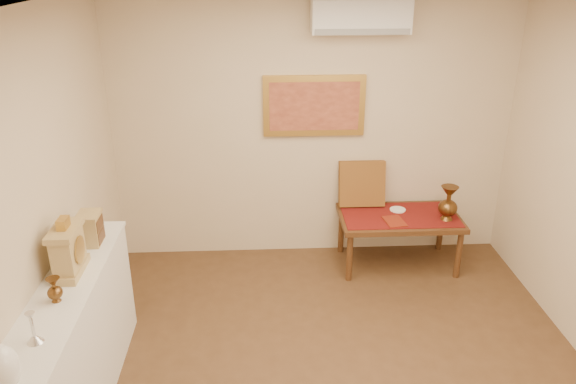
{
  "coord_description": "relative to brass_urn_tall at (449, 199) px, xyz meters",
  "views": [
    {
      "loc": [
        -0.54,
        -3.14,
        2.99
      ],
      "look_at": [
        -0.31,
        1.15,
        1.15
      ],
      "focal_mm": 35.0,
      "sensor_mm": 36.0,
      "label": 1
    }
  ],
  "objects": [
    {
      "name": "low_table",
      "position": [
        -0.44,
        0.12,
        -0.29
      ],
      "size": [
        1.2,
        0.7,
        0.55
      ],
      "color": "#523018",
      "rests_on": "floor"
    },
    {
      "name": "ac_unit",
      "position": [
        -0.89,
        0.36,
        1.68
      ],
      "size": [
        0.9,
        0.25,
        0.3
      ],
      "color": "silver",
      "rests_on": "wall_back"
    },
    {
      "name": "brass_urn_small",
      "position": [
        -3.11,
        -1.88,
        0.32
      ],
      "size": [
        0.1,
        0.1,
        0.21
      ],
      "primitive_type": null,
      "color": "brown",
      "rests_on": "display_ledge"
    },
    {
      "name": "table_cloth",
      "position": [
        -0.44,
        0.12,
        -0.22
      ],
      "size": [
        1.14,
        0.59,
        0.01
      ],
      "primitive_type": "cube",
      "color": "maroon",
      "rests_on": "low_table"
    },
    {
      "name": "ceiling",
      "position": [
        -1.29,
        -1.76,
        1.93
      ],
      "size": [
        4.5,
        4.5,
        0.0
      ],
      "primitive_type": "plane",
      "rotation": [
        3.14,
        0.0,
        0.0
      ],
      "color": "white",
      "rests_on": "ground"
    },
    {
      "name": "wall_back",
      "position": [
        -1.29,
        0.49,
        0.58
      ],
      "size": [
        4.0,
        0.02,
        2.7
      ],
      "primitive_type": "cube",
      "color": "beige",
      "rests_on": "ground"
    },
    {
      "name": "brass_urn_tall",
      "position": [
        0.0,
        0.0,
        0.0
      ],
      "size": [
        0.19,
        0.19,
        0.43
      ],
      "primitive_type": null,
      "color": "brown",
      "rests_on": "table_cloth"
    },
    {
      "name": "painting",
      "position": [
        -1.29,
        0.46,
        0.83
      ],
      "size": [
        1.0,
        0.06,
        0.6
      ],
      "color": "gold",
      "rests_on": "wall_back"
    },
    {
      "name": "wooden_chest",
      "position": [
        -3.09,
        -1.12,
        0.33
      ],
      "size": [
        0.16,
        0.21,
        0.24
      ],
      "color": "tan",
      "rests_on": "display_ledge"
    },
    {
      "name": "plate",
      "position": [
        -0.43,
        0.23,
        -0.21
      ],
      "size": [
        0.16,
        0.16,
        0.01
      ],
      "primitive_type": "cylinder",
      "color": "white",
      "rests_on": "table_cloth"
    },
    {
      "name": "menu",
      "position": [
        -0.53,
        -0.04,
        -0.21
      ],
      "size": [
        0.21,
        0.27,
        0.01
      ],
      "primitive_type": "cube",
      "rotation": [
        0.0,
        0.0,
        0.15
      ],
      "color": "maroon",
      "rests_on": "table_cloth"
    },
    {
      "name": "wall_left",
      "position": [
        -3.29,
        -1.76,
        0.58
      ],
      "size": [
        0.02,
        4.5,
        2.7
      ],
      "primitive_type": "cube",
      "color": "beige",
      "rests_on": "ground"
    },
    {
      "name": "display_ledge",
      "position": [
        -3.11,
        -1.76,
        -0.28
      ],
      "size": [
        0.37,
        2.02,
        0.98
      ],
      "color": "white",
      "rests_on": "floor"
    },
    {
      "name": "candlestick",
      "position": [
        -3.1,
        -2.28,
        0.31
      ],
      "size": [
        0.09,
        0.09,
        0.19
      ],
      "primitive_type": null,
      "color": "silver",
      "rests_on": "display_ledge"
    },
    {
      "name": "cushion",
      "position": [
        -0.79,
        0.39,
        0.02
      ],
      "size": [
        0.47,
        0.2,
        0.48
      ],
      "primitive_type": "cube",
      "rotation": [
        -0.21,
        0.0,
        0.0
      ],
      "color": "#5E2212",
      "rests_on": "table_cloth"
    },
    {
      "name": "mantel_clock",
      "position": [
        -3.12,
        -1.54,
        0.38
      ],
      "size": [
        0.17,
        0.36,
        0.41
      ],
      "color": "tan",
      "rests_on": "display_ledge"
    }
  ]
}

